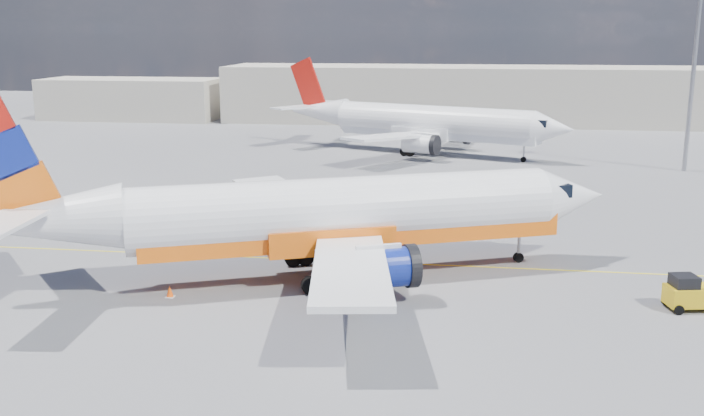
# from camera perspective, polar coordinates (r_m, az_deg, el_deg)

# --- Properties ---
(ground) EXTENTS (240.00, 240.00, 0.00)m
(ground) POSITION_cam_1_polar(r_m,az_deg,el_deg) (42.90, 1.63, -5.15)
(ground) COLOR #57575C
(ground) RESTS_ON ground
(taxi_line) EXTENTS (70.00, 0.15, 0.01)m
(taxi_line) POSITION_cam_1_polar(r_m,az_deg,el_deg) (45.74, 2.06, -3.99)
(taxi_line) COLOR yellow
(taxi_line) RESTS_ON ground
(terminal_main) EXTENTS (70.00, 14.00, 8.00)m
(terminal_main) POSITION_cam_1_polar(r_m,az_deg,el_deg) (115.90, 8.41, 8.18)
(terminal_main) COLOR beige
(terminal_main) RESTS_ON ground
(terminal_annex) EXTENTS (26.00, 10.00, 6.00)m
(terminal_annex) POSITION_cam_1_polar(r_m,az_deg,el_deg) (123.39, -15.72, 7.65)
(terminal_annex) COLOR beige
(terminal_annex) RESTS_ON ground
(main_jet) EXTENTS (34.36, 25.92, 10.55)m
(main_jet) POSITION_cam_1_polar(r_m,az_deg,el_deg) (42.11, -1.98, -0.52)
(main_jet) COLOR white
(main_jet) RESTS_ON ground
(second_jet) EXTENTS (33.05, 24.99, 10.10)m
(second_jet) POSITION_cam_1_polar(r_m,az_deg,el_deg) (85.37, 5.34, 6.18)
(second_jet) COLOR white
(second_jet) RESTS_ON ground
(gse_tug) EXTENTS (2.68, 1.97, 1.75)m
(gse_tug) POSITION_cam_1_polar(r_m,az_deg,el_deg) (41.42, 23.42, -5.71)
(gse_tug) COLOR black
(gse_tug) RESTS_ON ground
(traffic_cone) EXTENTS (0.42, 0.42, 0.59)m
(traffic_cone) POSITION_cam_1_polar(r_m,az_deg,el_deg) (40.99, -13.11, -5.95)
(traffic_cone) COLOR white
(traffic_cone) RESTS_ON ground
(floodlight_mast) EXTENTS (1.40, 1.40, 19.20)m
(floodlight_mast) POSITION_cam_1_polar(r_m,az_deg,el_deg) (80.51, 23.72, 10.58)
(floodlight_mast) COLOR gray
(floodlight_mast) RESTS_ON ground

